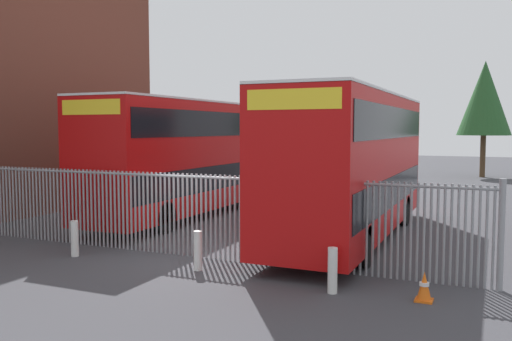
{
  "coord_description": "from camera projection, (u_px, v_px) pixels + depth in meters",
  "views": [
    {
      "loc": [
        7.15,
        -12.12,
        3.37
      ],
      "look_at": [
        0.0,
        4.0,
        2.0
      ],
      "focal_mm": 37.76,
      "sensor_mm": 36.0,
      "label": 1
    }
  ],
  "objects": [
    {
      "name": "traffic_cone_by_gate",
      "position": [
        424.0,
        287.0,
        10.52
      ],
      "size": [
        0.34,
        0.34,
        0.59
      ],
      "color": "orange",
      "rests_on": "ground"
    },
    {
      "name": "tree_tall_back",
      "position": [
        485.0,
        98.0,
        37.09
      ],
      "size": [
        3.58,
        3.58,
        8.03
      ],
      "color": "#4C3823",
      "rests_on": "ground"
    },
    {
      "name": "bollard_near_right",
      "position": [
        333.0,
        270.0,
        11.01
      ],
      "size": [
        0.2,
        0.2,
        0.95
      ],
      "primitive_type": "cylinder",
      "color": "silver",
      "rests_on": "ground"
    },
    {
      "name": "double_decker_bus_behind_fence_left",
      "position": [
        188.0,
        153.0,
        20.64
      ],
      "size": [
        2.54,
        10.81,
        4.42
      ],
      "color": "#B70C0C",
      "rests_on": "ground"
    },
    {
      "name": "ground_plane",
      "position": [
        297.0,
        213.0,
        21.48
      ],
      "size": [
        100.0,
        100.0,
        0.0
      ],
      "primitive_type": "plane",
      "color": "#3D3D42"
    },
    {
      "name": "double_decker_bus_near_gate",
      "position": [
        353.0,
        160.0,
        16.41
      ],
      "size": [
        2.54,
        10.81,
        4.42
      ],
      "color": "#B70C0C",
      "rests_on": "ground"
    },
    {
      "name": "bollard_center_front",
      "position": [
        198.0,
        251.0,
        12.8
      ],
      "size": [
        0.2,
        0.2,
        0.95
      ],
      "primitive_type": "cylinder",
      "color": "silver",
      "rests_on": "ground"
    },
    {
      "name": "bollard_near_left",
      "position": [
        75.0,
        239.0,
        14.21
      ],
      "size": [
        0.2,
        0.2,
        0.95
      ],
      "primitive_type": "cylinder",
      "color": "silver",
      "rests_on": "ground"
    },
    {
      "name": "palisade_fence",
      "position": [
        181.0,
        211.0,
        14.27
      ],
      "size": [
        15.64,
        0.14,
        2.35
      ],
      "color": "gray",
      "rests_on": "ground"
    }
  ]
}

